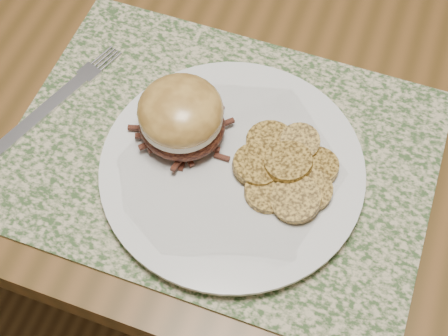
# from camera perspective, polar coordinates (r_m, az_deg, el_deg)

# --- Properties ---
(ground) EXTENTS (3.50, 3.50, 0.00)m
(ground) POSITION_cam_1_polar(r_m,az_deg,el_deg) (1.49, -5.22, -3.55)
(ground) COLOR #4E351B
(ground) RESTS_ON ground
(dining_table) EXTENTS (1.50, 0.90, 0.75)m
(dining_table) POSITION_cam_1_polar(r_m,az_deg,el_deg) (0.94, -8.55, 14.94)
(dining_table) COLOR brown
(dining_table) RESTS_ON ground
(placemat) EXTENTS (0.45, 0.33, 0.00)m
(placemat) POSITION_cam_1_polar(r_m,az_deg,el_deg) (0.67, -0.24, 1.27)
(placemat) COLOR #365029
(placemat) RESTS_ON dining_table
(dinner_plate) EXTENTS (0.26, 0.26, 0.02)m
(dinner_plate) POSITION_cam_1_polar(r_m,az_deg,el_deg) (0.65, 0.75, -0.14)
(dinner_plate) COLOR white
(dinner_plate) RESTS_ON placemat
(pork_sandwich) EXTENTS (0.10, 0.09, 0.07)m
(pork_sandwich) POSITION_cam_1_polar(r_m,az_deg,el_deg) (0.64, -3.96, 4.71)
(pork_sandwich) COLOR black
(pork_sandwich) RESTS_ON dinner_plate
(roasted_potatoes) EXTENTS (0.11, 0.13, 0.03)m
(roasted_potatoes) POSITION_cam_1_polar(r_m,az_deg,el_deg) (0.64, 5.77, -0.14)
(roasted_potatoes) COLOR #B98C36
(roasted_potatoes) RESTS_ON dinner_plate
(fork) EXTENTS (0.08, 0.18, 0.00)m
(fork) POSITION_cam_1_polar(r_m,az_deg,el_deg) (0.73, -14.82, 6.20)
(fork) COLOR silver
(fork) RESTS_ON placemat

